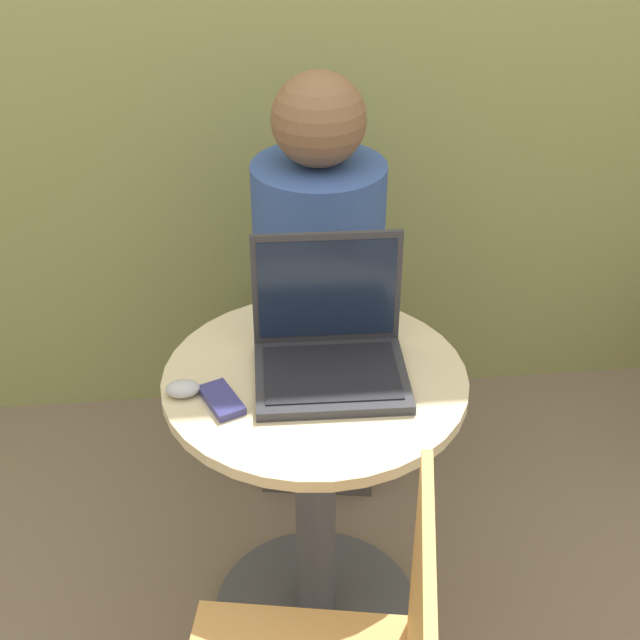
{
  "coord_description": "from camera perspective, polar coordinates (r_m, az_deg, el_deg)",
  "views": [
    {
      "loc": [
        -0.13,
        -1.43,
        1.78
      ],
      "look_at": [
        0.02,
        0.05,
        0.82
      ],
      "focal_mm": 50.0,
      "sensor_mm": 36.0,
      "label": 1
    }
  ],
  "objects": [
    {
      "name": "computer_mouse",
      "position": [
        1.75,
        -8.78,
        -4.36
      ],
      "size": [
        0.07,
        0.05,
        0.03
      ],
      "color": "#B2B2B7",
      "rests_on": "round_table"
    },
    {
      "name": "laptop",
      "position": [
        1.77,
        0.62,
        -1.61
      ],
      "size": [
        0.31,
        0.25,
        0.27
      ],
      "color": "#2D2D33",
      "rests_on": "round_table"
    },
    {
      "name": "ground_plane",
      "position": [
        2.29,
        -0.26,
        -18.15
      ],
      "size": [
        12.0,
        12.0,
        0.0
      ],
      "primitive_type": "plane",
      "color": "#7F6B56"
    },
    {
      "name": "cell_phone",
      "position": [
        1.72,
        -6.31,
        -5.1
      ],
      "size": [
        0.09,
        0.12,
        0.02
      ],
      "color": "navy",
      "rests_on": "round_table"
    },
    {
      "name": "person_seated",
      "position": [
        2.39,
        0.01,
        0.33
      ],
      "size": [
        0.38,
        0.53,
        1.17
      ],
      "color": "#4C4742",
      "rests_on": "ground_plane"
    },
    {
      "name": "round_table",
      "position": [
        1.97,
        -0.3,
        -10.1
      ],
      "size": [
        0.61,
        0.61,
        0.72
      ],
      "color": "#4C4C51",
      "rests_on": "ground_plane"
    }
  ]
}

